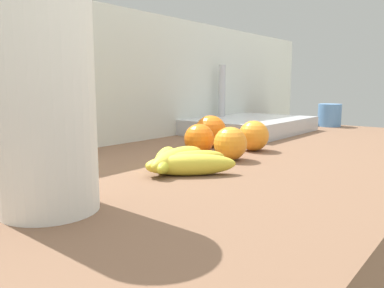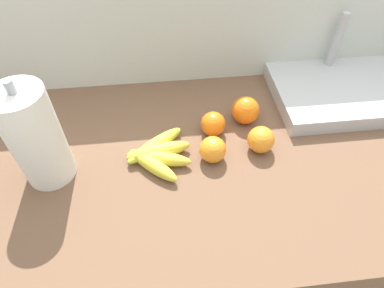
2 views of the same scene
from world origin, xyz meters
name	(u,v)px [view 1 (image 1 of 2)]	position (x,y,z in m)	size (l,w,h in m)	color
wall_back	(129,237)	(0.00, 0.38, 0.65)	(2.05, 0.06, 1.30)	silver
banana_bunch	(180,161)	(-0.20, 0.01, 0.96)	(0.18, 0.21, 0.04)	gold
orange_right	(199,139)	(-0.04, 0.10, 0.97)	(0.07, 0.07, 0.07)	orange
orange_far_right	(254,136)	(0.08, 0.02, 0.98)	(0.07, 0.07, 0.07)	orange
orange_center	(230,144)	(-0.05, 0.00, 0.98)	(0.07, 0.07, 0.07)	orange
orange_back_right	(211,131)	(0.07, 0.14, 0.98)	(0.08, 0.08, 0.08)	orange
paper_towel_roll	(45,107)	(-0.47, 0.00, 1.07)	(0.12, 0.12, 0.29)	white
sink_basin	(248,125)	(0.39, 0.21, 0.97)	(0.42, 0.32, 0.23)	#B7BABF
mug	(330,115)	(0.75, 0.07, 0.98)	(0.09, 0.09, 0.09)	#5687BF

